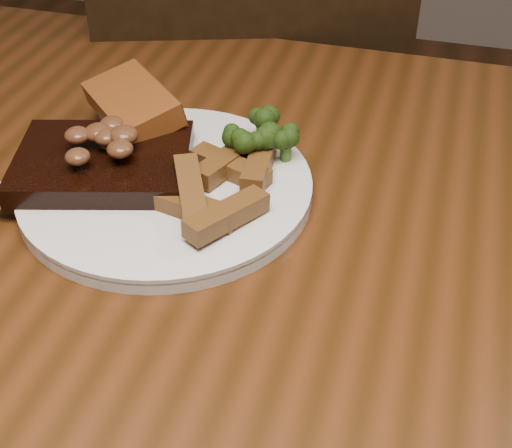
{
  "coord_description": "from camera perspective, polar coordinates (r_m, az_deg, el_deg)",
  "views": [
    {
      "loc": [
        0.12,
        -0.43,
        1.15
      ],
      "look_at": [
        -0.0,
        0.02,
        0.78
      ],
      "focal_mm": 50.0,
      "sensor_mm": 36.0,
      "label": 1
    }
  ],
  "objects": [
    {
      "name": "potato_wedges",
      "position": [
        0.64,
        -2.16,
        2.72
      ],
      "size": [
        0.11,
        0.11,
        0.02
      ],
      "primitive_type": null,
      "color": "brown",
      "rests_on": "plate"
    },
    {
      "name": "chair_far",
      "position": [
        1.22,
        -0.39,
        6.97
      ],
      "size": [
        0.56,
        0.56,
        0.93
      ],
      "rotation": [
        0.0,
        0.0,
        3.47
      ],
      "color": "black",
      "rests_on": "ground"
    },
    {
      "name": "garlic_bread",
      "position": [
        0.76,
        -9.72,
        8.12
      ],
      "size": [
        0.13,
        0.13,
        0.03
      ],
      "primitive_type": "cube",
      "rotation": [
        0.0,
        0.0,
        -0.76
      ],
      "color": "brown",
      "rests_on": "plate"
    },
    {
      "name": "broccoli_cluster",
      "position": [
        0.7,
        0.13,
        6.53
      ],
      "size": [
        0.06,
        0.06,
        0.04
      ],
      "primitive_type": null,
      "color": "#23370C",
      "rests_on": "plate"
    },
    {
      "name": "mushroom_pile",
      "position": [
        0.68,
        -11.97,
        6.73
      ],
      "size": [
        0.07,
        0.07,
        0.03
      ],
      "primitive_type": null,
      "color": "#592F1C",
      "rests_on": "steak"
    },
    {
      "name": "steak",
      "position": [
        0.69,
        -12.1,
        4.72
      ],
      "size": [
        0.19,
        0.16,
        0.02
      ],
      "primitive_type": "cube",
      "rotation": [
        0.0,
        0.0,
        0.27
      ],
      "color": "black",
      "rests_on": "plate"
    },
    {
      "name": "steak_bone",
      "position": [
        0.66,
        -14.17,
        1.91
      ],
      "size": [
        0.16,
        0.06,
        0.02
      ],
      "primitive_type": "cube",
      "rotation": [
        0.0,
        0.0,
        0.27
      ],
      "color": "#BDAD93",
      "rests_on": "plate"
    },
    {
      "name": "plate",
      "position": [
        0.68,
        -7.18,
        2.78
      ],
      "size": [
        0.29,
        0.29,
        0.01
      ],
      "primitive_type": "cylinder",
      "rotation": [
        0.0,
        0.0,
        -0.06
      ],
      "color": "silver",
      "rests_on": "dining_table"
    },
    {
      "name": "dining_table",
      "position": [
        0.66,
        -0.07,
        -9.42
      ],
      "size": [
        1.6,
        0.9,
        0.75
      ],
      "color": "#43200D",
      "rests_on": "ground"
    }
  ]
}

